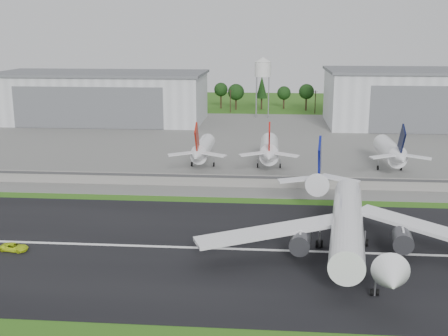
# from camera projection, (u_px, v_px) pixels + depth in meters

# --- Properties ---
(ground) EXTENTS (600.00, 600.00, 0.00)m
(ground) POSITION_uv_depth(u_px,v_px,m) (271.00, 272.00, 99.13)
(ground) COLOR #2B5E16
(ground) RESTS_ON ground
(runway) EXTENTS (320.00, 60.00, 0.10)m
(runway) POSITION_uv_depth(u_px,v_px,m) (271.00, 250.00, 108.80)
(runway) COLOR black
(runway) RESTS_ON ground
(runway_centerline) EXTENTS (220.00, 1.00, 0.02)m
(runway_centerline) POSITION_uv_depth(u_px,v_px,m) (271.00, 250.00, 108.78)
(runway_centerline) COLOR white
(runway_centerline) RESTS_ON runway
(apron) EXTENTS (320.00, 150.00, 0.10)m
(apron) POSITION_uv_depth(u_px,v_px,m) (272.00, 142.00, 215.29)
(apron) COLOR slate
(apron) RESTS_ON ground
(blast_fence) EXTENTS (240.00, 0.61, 3.50)m
(blast_fence) POSITION_uv_depth(u_px,v_px,m) (272.00, 182.00, 151.93)
(blast_fence) COLOR gray
(blast_fence) RESTS_ON ground
(hangar_west) EXTENTS (97.00, 44.00, 23.20)m
(hangar_west) POSITION_uv_depth(u_px,v_px,m) (102.00, 97.00, 262.61)
(hangar_west) COLOR silver
(hangar_west) RESTS_ON ground
(hangar_east) EXTENTS (102.00, 47.00, 25.20)m
(hangar_east) POSITION_uv_depth(u_px,v_px,m) (442.00, 98.00, 249.64)
(hangar_east) COLOR silver
(hangar_east) RESTS_ON ground
(water_tower) EXTENTS (8.40, 8.40, 29.40)m
(water_tower) POSITION_uv_depth(u_px,v_px,m) (263.00, 67.00, 272.83)
(water_tower) COLOR #99999E
(water_tower) RESTS_ON ground
(utility_poles) EXTENTS (230.00, 3.00, 12.00)m
(utility_poles) POSITION_uv_depth(u_px,v_px,m) (272.00, 113.00, 292.75)
(utility_poles) COLOR black
(utility_poles) RESTS_ON ground
(treeline) EXTENTS (320.00, 16.00, 22.00)m
(treeline) POSITION_uv_depth(u_px,v_px,m) (272.00, 109.00, 307.28)
(treeline) COLOR black
(treeline) RESTS_ON ground
(main_airliner) EXTENTS (56.80, 59.23, 18.17)m
(main_airliner) POSITION_uv_depth(u_px,v_px,m) (348.00, 230.00, 106.06)
(main_airliner) COLOR white
(main_airliner) RESTS_ON runway
(ground_vehicle) EXTENTS (5.75, 3.24, 1.52)m
(ground_vehicle) POSITION_uv_depth(u_px,v_px,m) (14.00, 247.00, 108.28)
(ground_vehicle) COLOR #CEEA1B
(ground_vehicle) RESTS_ON runway
(parked_jet_red_a) EXTENTS (7.36, 31.29, 16.34)m
(parked_jet_red_a) POSITION_uv_depth(u_px,v_px,m) (202.00, 149.00, 173.59)
(parked_jet_red_a) COLOR white
(parked_jet_red_a) RESTS_ON ground
(parked_jet_red_b) EXTENTS (7.36, 31.29, 16.68)m
(parked_jet_red_b) POSITION_uv_depth(u_px,v_px,m) (269.00, 150.00, 171.87)
(parked_jet_red_b) COLOR white
(parked_jet_red_b) RESTS_ON ground
(parked_jet_navy) EXTENTS (7.36, 31.29, 16.66)m
(parked_jet_navy) POSITION_uv_depth(u_px,v_px,m) (392.00, 152.00, 168.85)
(parked_jet_navy) COLOR white
(parked_jet_navy) RESTS_ON ground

